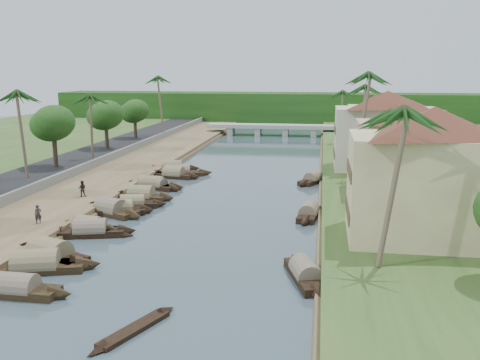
# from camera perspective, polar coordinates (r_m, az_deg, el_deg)

# --- Properties ---
(ground) EXTENTS (220.00, 220.00, 0.00)m
(ground) POSITION_cam_1_polar(r_m,az_deg,el_deg) (46.89, -4.95, -5.79)
(ground) COLOR #3A4C57
(ground) RESTS_ON ground
(left_bank) EXTENTS (10.00, 180.00, 0.80)m
(left_bank) POSITION_cam_1_polar(r_m,az_deg,el_deg) (70.18, -13.85, 0.13)
(left_bank) COLOR brown
(left_bank) RESTS_ON ground
(right_bank) EXTENTS (16.00, 180.00, 1.20)m
(right_bank) POSITION_cam_1_polar(r_m,az_deg,el_deg) (65.35, 15.80, -0.63)
(right_bank) COLOR #2E4C1E
(right_bank) RESTS_ON ground
(road) EXTENTS (8.00, 180.00, 1.40)m
(road) POSITION_cam_1_polar(r_m,az_deg,el_deg) (73.79, -19.97, 0.56)
(road) COLOR black
(road) RESTS_ON ground
(retaining_wall) EXTENTS (0.40, 180.00, 1.10)m
(retaining_wall) POSITION_cam_1_polar(r_m,az_deg,el_deg) (71.71, -16.99, 0.98)
(retaining_wall) COLOR slate
(retaining_wall) RESTS_ON left_bank
(treeline) EXTENTS (120.00, 14.00, 8.00)m
(treeline) POSITION_cam_1_polar(r_m,az_deg,el_deg) (144.18, 4.50, 7.66)
(treeline) COLOR #193C10
(treeline) RESTS_ON ground
(bridge) EXTENTS (28.00, 4.00, 2.40)m
(bridge) POSITION_cam_1_polar(r_m,az_deg,el_deg) (116.58, 3.43, 5.61)
(bridge) COLOR #9B9C92
(bridge) RESTS_ON ground
(building_near) EXTENTS (14.85, 14.85, 10.20)m
(building_near) POSITION_cam_1_polar(r_m,az_deg,el_deg) (42.92, 19.66, 0.72)
(building_near) COLOR beige
(building_near) RESTS_ON right_bank
(building_mid) EXTENTS (14.11, 14.11, 9.70)m
(building_mid) POSITION_cam_1_polar(r_m,az_deg,el_deg) (58.70, 17.75, 3.38)
(building_mid) COLOR #D7AC98
(building_mid) RESTS_ON right_bank
(building_far) EXTENTS (15.59, 15.59, 10.20)m
(building_far) POSITION_cam_1_polar(r_m,az_deg,el_deg) (72.30, 15.31, 5.20)
(building_far) COLOR beige
(building_far) RESTS_ON right_bank
(building_distant) EXTENTS (12.62, 12.62, 9.20)m
(building_distant) POSITION_cam_1_polar(r_m,az_deg,el_deg) (92.25, 14.55, 6.24)
(building_distant) COLOR beige
(building_distant) RESTS_ON right_bank
(sampan_0) EXTENTS (7.82, 1.87, 2.07)m
(sampan_0) POSITION_cam_1_polar(r_m,az_deg,el_deg) (37.36, -22.78, -10.68)
(sampan_0) COLOR black
(sampan_0) RESTS_ON ground
(sampan_1) EXTENTS (8.85, 4.98, 2.55)m
(sampan_1) POSITION_cam_1_polar(r_m,az_deg,el_deg) (42.89, -19.61, -7.54)
(sampan_1) COLOR black
(sampan_1) RESTS_ON ground
(sampan_2) EXTENTS (9.37, 4.46, 2.40)m
(sampan_2) POSITION_cam_1_polar(r_m,az_deg,el_deg) (40.95, -20.92, -8.55)
(sampan_2) COLOR black
(sampan_2) RESTS_ON ground
(sampan_3) EXTENTS (8.17, 3.69, 2.17)m
(sampan_3) POSITION_cam_1_polar(r_m,az_deg,el_deg) (47.97, -15.67, -5.27)
(sampan_3) COLOR black
(sampan_3) RESTS_ON ground
(sampan_4) EXTENTS (7.33, 2.88, 2.06)m
(sampan_4) POSITION_cam_1_polar(r_m,az_deg,el_deg) (49.17, -15.93, -4.87)
(sampan_4) COLOR black
(sampan_4) RESTS_ON ground
(sampan_5) EXTENTS (6.68, 3.25, 2.10)m
(sampan_5) POSITION_cam_1_polar(r_m,az_deg,el_deg) (54.33, -12.49, -3.13)
(sampan_5) COLOR black
(sampan_5) RESTS_ON ground
(sampan_6) EXTENTS (8.36, 5.30, 2.46)m
(sampan_6) POSITION_cam_1_polar(r_m,az_deg,el_deg) (54.40, -13.60, -3.15)
(sampan_6) COLOR black
(sampan_6) RESTS_ON ground
(sampan_7) EXTENTS (7.29, 3.21, 1.95)m
(sampan_7) POSITION_cam_1_polar(r_m,az_deg,el_deg) (56.57, -11.38, -2.50)
(sampan_7) COLOR black
(sampan_7) RESTS_ON ground
(sampan_8) EXTENTS (7.76, 2.24, 2.37)m
(sampan_8) POSITION_cam_1_polar(r_m,az_deg,el_deg) (59.77, -10.49, -1.69)
(sampan_8) COLOR black
(sampan_8) RESTS_ON ground
(sampan_9) EXTENTS (7.61, 4.25, 1.97)m
(sampan_9) POSITION_cam_1_polar(r_m,az_deg,el_deg) (64.96, -9.00, -0.57)
(sampan_9) COLOR black
(sampan_9) RESTS_ON ground
(sampan_10) EXTENTS (8.44, 2.17, 2.30)m
(sampan_10) POSITION_cam_1_polar(r_m,az_deg,el_deg) (65.11, -9.48, -0.55)
(sampan_10) COLOR black
(sampan_10) RESTS_ON ground
(sampan_11) EXTENTS (7.79, 2.90, 2.19)m
(sampan_11) POSITION_cam_1_polar(r_m,az_deg,el_deg) (71.20, -7.09, 0.56)
(sampan_11) COLOR black
(sampan_11) RESTS_ON ground
(sampan_12) EXTENTS (9.67, 4.10, 2.26)m
(sampan_12) POSITION_cam_1_polar(r_m,az_deg,el_deg) (72.62, -6.64, 0.80)
(sampan_12) COLOR black
(sampan_12) RESTS_ON ground
(sampan_13) EXTENTS (8.33, 3.78, 2.23)m
(sampan_13) POSITION_cam_1_polar(r_m,az_deg,el_deg) (75.90, -7.30, 1.25)
(sampan_13) COLOR black
(sampan_13) RESTS_ON ground
(sampan_14) EXTENTS (3.87, 8.45, 2.05)m
(sampan_14) POSITION_cam_1_polar(r_m,az_deg,el_deg) (37.17, 7.02, -9.93)
(sampan_14) COLOR black
(sampan_14) RESTS_ON ground
(sampan_15) EXTENTS (2.35, 7.64, 2.04)m
(sampan_15) POSITION_cam_1_polar(r_m,az_deg,el_deg) (52.32, 7.35, -3.52)
(sampan_15) COLOR black
(sampan_15) RESTS_ON ground
(sampan_16) EXTENTS (5.09, 8.16, 2.06)m
(sampan_16) POSITION_cam_1_polar(r_m,az_deg,el_deg) (68.45, 7.95, 0.09)
(sampan_16) COLOR black
(sampan_16) RESTS_ON ground
(canoe_0) EXTENTS (3.56, 6.60, 0.90)m
(canoe_0) POSITION_cam_1_polar(r_m,az_deg,el_deg) (30.89, -11.22, -15.40)
(canoe_0) COLOR black
(canoe_0) RESTS_ON ground
(canoe_1) EXTENTS (5.06, 2.13, 0.81)m
(canoe_1) POSITION_cam_1_polar(r_m,az_deg,el_deg) (47.31, -14.30, -5.83)
(canoe_1) COLOR black
(canoe_1) RESTS_ON ground
(canoe_2) EXTENTS (5.72, 1.16, 0.83)m
(canoe_2) POSITION_cam_1_polar(r_m,az_deg,el_deg) (64.85, -8.55, -0.86)
(canoe_2) COLOR black
(canoe_2) RESTS_ON ground
(palm_0) EXTENTS (3.20, 3.20, 11.92)m
(palm_0) POSITION_cam_1_polar(r_m,az_deg,el_deg) (34.97, 15.80, 6.80)
(palm_0) COLOR #77634F
(palm_0) RESTS_ON ground
(palm_1) EXTENTS (3.20, 3.20, 10.81)m
(palm_1) POSITION_cam_1_polar(r_m,az_deg,el_deg) (47.87, 15.11, 6.73)
(palm_1) COLOR #77634F
(palm_1) RESTS_ON ground
(palm_2) EXTENTS (3.20, 3.20, 13.90)m
(palm_2) POSITION_cam_1_polar(r_m,az_deg,el_deg) (64.49, 12.75, 10.69)
(palm_2) COLOR #77634F
(palm_2) RESTS_ON ground
(palm_3) EXTENTS (3.20, 3.20, 12.03)m
(palm_3) POSITION_cam_1_polar(r_m,az_deg,el_deg) (80.87, 12.64, 9.57)
(palm_3) COLOR #77634F
(palm_3) RESTS_ON ground
(palm_5) EXTENTS (3.20, 3.20, 11.65)m
(palm_5) POSITION_cam_1_polar(r_m,az_deg,el_deg) (67.67, -22.42, 8.46)
(palm_5) COLOR #77634F
(palm_5) RESTS_ON ground
(palm_6) EXTENTS (3.20, 3.20, 10.61)m
(palm_6) POSITION_cam_1_polar(r_m,az_deg,el_deg) (79.52, -15.76, 8.53)
(palm_6) COLOR #77634F
(palm_6) RESTS_ON ground
(palm_7) EXTENTS (3.20, 3.20, 10.60)m
(palm_7) POSITION_cam_1_polar(r_m,az_deg,el_deg) (96.69, 10.81, 9.11)
(palm_7) COLOR #77634F
(palm_7) RESTS_ON ground
(palm_8) EXTENTS (3.20, 3.20, 12.78)m
(palm_8) POSITION_cam_1_polar(r_m,az_deg,el_deg) (106.79, -8.41, 10.66)
(palm_8) COLOR #77634F
(palm_8) RESTS_ON ground
(tree_3) EXTENTS (5.32, 5.32, 7.96)m
(tree_3) POSITION_cam_1_polar(r_m,az_deg,el_deg) (74.25, -19.31, 5.66)
(tree_3) COLOR #3F2F24
(tree_3) RESTS_ON ground
(tree_4) EXTENTS (5.44, 5.44, 7.62)m
(tree_4) POSITION_cam_1_polar(r_m,az_deg,el_deg) (89.83, -14.14, 6.65)
(tree_4) COLOR #3F2F24
(tree_4) RESTS_ON ground
(tree_5) EXTENTS (4.91, 4.91, 7.03)m
(tree_5) POSITION_cam_1_polar(r_m,az_deg,el_deg) (102.56, -11.17, 7.16)
(tree_5) COLOR #3F2F24
(tree_5) RESTS_ON ground
(tree_6) EXTENTS (4.76, 4.76, 6.92)m
(tree_6) POSITION_cam_1_polar(r_m,az_deg,el_deg) (75.72, 18.85, 5.03)
(tree_6) COLOR #3F2F24
(tree_6) RESTS_ON ground
(person_near) EXTENTS (0.72, 0.69, 1.66)m
(person_near) POSITION_cam_1_polar(r_m,az_deg,el_deg) (50.13, -20.74, -3.43)
(person_near) COLOR #26242C
(person_near) RESTS_ON left_bank
(person_far) EXTENTS (0.94, 0.79, 1.73)m
(person_far) POSITION_cam_1_polar(r_m,az_deg,el_deg) (59.20, -16.48, -0.87)
(person_far) COLOR #2C251E
(person_far) RESTS_ON left_bank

